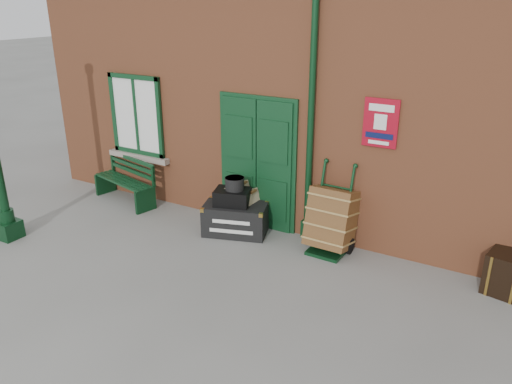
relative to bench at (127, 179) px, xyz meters
The scene contains 9 objects.
ground 3.28m from the bench, 21.18° to the right, with size 80.00×80.00×0.00m, color gray.
station_building 4.18m from the bench, 37.42° to the left, with size 10.30×4.30×4.36m.
bench is the anchor object (origin of this frame).
houdini_trunk 2.59m from the bench, ahead, with size 1.03×0.57×0.52m, color black.
strongbox 2.54m from the bench, ahead, with size 0.57×0.41×0.26m, color black.
hatbox 2.60m from the bench, ahead, with size 0.31×0.31×0.21m, color black.
suitcase_back 2.58m from the bench, ahead, with size 0.23×0.57×0.80m, color tan.
suitcase_front 2.76m from the bench, ahead, with size 0.20×0.51×0.68m, color tan.
porter_trolley 4.18m from the bench, ahead, with size 0.68×0.74×1.38m.
Camera 1 is at (3.60, -5.40, 3.72)m, focal length 35.00 mm.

